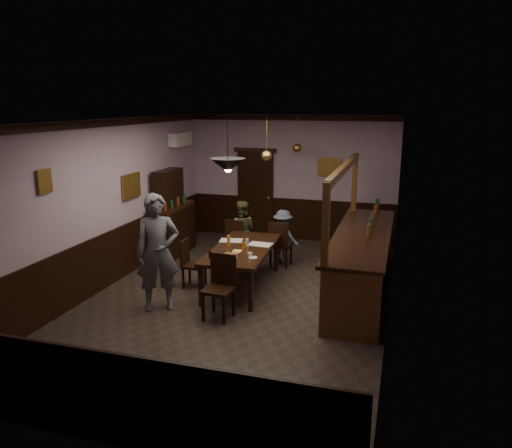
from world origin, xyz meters
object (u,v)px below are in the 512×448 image
at_px(chair_near, 220,283).
at_px(pendant_iron, 228,165).
at_px(person_seated_left, 241,231).
at_px(bar_counter, 362,261).
at_px(coffee_cup, 250,255).
at_px(sideboard, 171,221).
at_px(chair_far_right, 280,242).
at_px(person_standing, 158,253).
at_px(chair_far_left, 237,239).
at_px(person_seated_right, 283,237).
at_px(pendant_brass_far, 297,148).
at_px(pendant_brass_mid, 267,156).
at_px(dining_table, 242,251).
at_px(soda_can, 244,246).
at_px(chair_side, 190,261).

relative_size(chair_near, pendant_iron, 1.27).
relative_size(person_seated_left, bar_counter, 0.32).
xyz_separation_m(coffee_cup, pendant_iron, (-0.27, -0.28, 1.52)).
bearing_deg(sideboard, chair_far_right, -3.87).
xyz_separation_m(chair_near, person_standing, (-1.06, 0.01, 0.40)).
bearing_deg(person_standing, chair_far_left, 50.30).
distance_m(person_seated_right, pendant_brass_far, 2.06).
distance_m(person_standing, pendant_brass_mid, 2.84).
relative_size(chair_near, pendant_brass_far, 1.24).
relative_size(person_standing, person_seated_right, 1.68).
distance_m(person_standing, bar_counter, 3.52).
bearing_deg(pendant_iron, sideboard, 133.66).
distance_m(pendant_iron, pendant_brass_mid, 1.71).
distance_m(dining_table, soda_can, 0.16).
xyz_separation_m(sideboard, pendant_brass_mid, (2.31, -0.56, 1.55)).
xyz_separation_m(person_seated_left, sideboard, (-1.59, -0.06, 0.11)).
xyz_separation_m(chair_far_left, chair_far_right, (0.90, 0.05, -0.00)).
bearing_deg(pendant_brass_far, person_standing, -109.09).
xyz_separation_m(person_standing, pendant_brass_mid, (1.18, 2.21, 1.35)).
bearing_deg(chair_far_left, person_seated_left, -82.06).
distance_m(dining_table, person_seated_left, 1.61).
xyz_separation_m(person_seated_left, pendant_brass_far, (0.93, 1.16, 1.66)).
bearing_deg(person_seated_right, person_standing, 79.75).
bearing_deg(soda_can, chair_far_right, 77.14).
height_order(chair_near, chair_side, chair_near).
height_order(person_seated_right, soda_can, person_seated_right).
relative_size(person_seated_right, sideboard, 0.60).
relative_size(person_standing, coffee_cup, 23.76).
bearing_deg(pendant_iron, person_seated_right, 82.13).
bearing_deg(bar_counter, chair_far_right, 152.01).
bearing_deg(pendant_brass_mid, bar_counter, -15.46).
bearing_deg(pendant_iron, pendant_brass_far, 84.19).
xyz_separation_m(person_seated_right, coffee_cup, (-0.06, -2.09, 0.23)).
distance_m(soda_can, pendant_brass_mid, 1.79).
height_order(chair_near, sideboard, sideboard).
xyz_separation_m(chair_side, sideboard, (-1.20, 1.71, 0.27)).
distance_m(chair_side, person_standing, 1.16).
bearing_deg(sideboard, pendant_iron, -46.34).
relative_size(chair_side, person_standing, 0.46).
distance_m(chair_near, coffee_cup, 0.86).
distance_m(bar_counter, pendant_brass_mid, 2.61).
relative_size(coffee_cup, pendant_iron, 0.10).
bearing_deg(soda_can, person_seated_left, 110.24).
relative_size(pendant_iron, pendant_brass_far, 0.98).
bearing_deg(bar_counter, pendant_brass_mid, 164.54).
height_order(chair_far_left, chair_far_right, chair_far_left).
bearing_deg(sideboard, pendant_brass_mid, -13.52).
bearing_deg(chair_near, chair_far_left, 108.74).
xyz_separation_m(chair_near, coffee_cup, (0.23, 0.79, 0.25)).
bearing_deg(chair_near, chair_far_right, 88.91).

